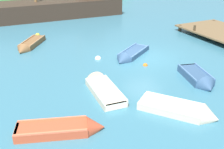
# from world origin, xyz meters

# --- Properties ---
(ground_plane) EXTENTS (120.00, 120.00, 0.00)m
(ground_plane) POSITION_xyz_m (0.00, 0.00, 0.00)
(ground_plane) COLOR teal
(sailing_ship) EXTENTS (16.24, 4.56, 11.27)m
(sailing_ship) POSITION_xyz_m (-1.43, 14.89, 0.65)
(sailing_ship) COLOR #38281E
(sailing_ship) RESTS_ON ground
(rowboat_outer_right) EXTENTS (1.46, 3.91, 1.13)m
(rowboat_outer_right) POSITION_xyz_m (-4.61, -2.94, 0.11)
(rowboat_outer_right) COLOR beige
(rowboat_outer_right) RESTS_ON ground
(rowboat_portside) EXTENTS (3.14, 3.56, 1.18)m
(rowboat_portside) POSITION_xyz_m (-2.20, -6.80, 0.11)
(rowboat_portside) COLOR beige
(rowboat_portside) RESTS_ON ground
(rowboat_center) EXTENTS (1.87, 3.20, 1.09)m
(rowboat_center) POSITION_xyz_m (0.73, -4.56, 0.14)
(rowboat_center) COLOR #335175
(rowboat_center) RESTS_ON ground
(rowboat_far) EXTENTS (3.63, 2.91, 1.05)m
(rowboat_far) POSITION_xyz_m (-0.84, 0.53, 0.10)
(rowboat_far) COLOR #335175
(rowboat_far) RESTS_ON ground
(rowboat_outer_left) EXTENTS (3.71, 2.08, 0.97)m
(rowboat_outer_left) POSITION_xyz_m (-7.46, -5.74, 0.13)
(rowboat_outer_left) COLOR #C64C2D
(rowboat_outer_left) RESTS_ON ground
(rowboat_near_dock) EXTENTS (2.91, 3.53, 0.92)m
(rowboat_near_dock) POSITION_xyz_m (-6.66, 5.78, 0.12)
(rowboat_near_dock) COLOR brown
(rowboat_near_dock) RESTS_ON ground
(buoy_yellow) EXTENTS (0.39, 0.39, 0.39)m
(buoy_yellow) POSITION_xyz_m (-5.43, 8.64, 0.00)
(buoy_yellow) COLOR yellow
(buoy_yellow) RESTS_ON ground
(buoy_orange) EXTENTS (0.31, 0.31, 0.31)m
(buoy_orange) POSITION_xyz_m (-0.70, -1.23, 0.00)
(buoy_orange) COLOR orange
(buoy_orange) RESTS_ON ground
(buoy_white) EXTENTS (0.42, 0.42, 0.42)m
(buoy_white) POSITION_xyz_m (-2.96, 1.20, 0.00)
(buoy_white) COLOR white
(buoy_white) RESTS_ON ground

